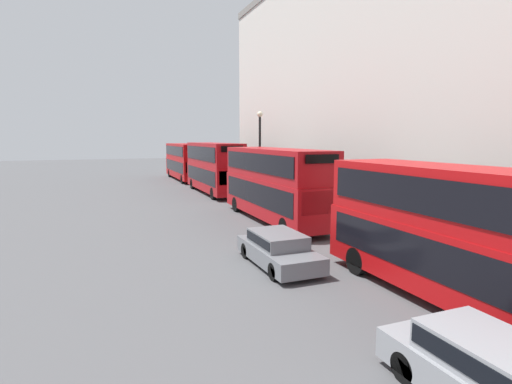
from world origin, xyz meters
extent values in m
cube|color=#B20C0F|center=(1.60, 6.22, 1.36)|extent=(2.55, 11.07, 2.02)
cube|color=#B20C0F|center=(1.60, 6.22, 3.25)|extent=(2.50, 10.84, 1.77)
cube|color=black|center=(1.60, 6.22, 1.60)|extent=(2.59, 10.18, 1.13)
cube|color=black|center=(1.60, 6.22, 3.34)|extent=(2.59, 10.18, 1.06)
cylinder|color=black|center=(0.48, 10.15, 0.50)|extent=(0.30, 1.00, 1.00)
cylinder|color=black|center=(2.73, 10.15, 0.50)|extent=(0.30, 1.00, 1.00)
cube|color=#A80F14|center=(1.60, 19.94, 1.47)|extent=(2.55, 10.78, 2.25)
cube|color=#A80F14|center=(1.60, 19.94, 3.48)|extent=(2.50, 10.57, 1.76)
cube|color=black|center=(1.60, 19.94, 1.74)|extent=(2.59, 9.92, 1.26)
cube|color=black|center=(1.60, 19.94, 3.57)|extent=(2.59, 9.92, 1.05)
cube|color=black|center=(1.60, 14.58, 1.92)|extent=(2.17, 0.06, 1.12)
cube|color=black|center=(1.60, 14.58, 4.00)|extent=(1.78, 0.06, 0.42)
cylinder|color=black|center=(0.48, 16.15, 0.50)|extent=(0.30, 1.00, 1.00)
cylinder|color=black|center=(2.73, 16.15, 0.50)|extent=(0.30, 1.00, 1.00)
cylinder|color=black|center=(0.48, 23.73, 0.50)|extent=(0.30, 1.00, 1.00)
cylinder|color=black|center=(2.73, 23.73, 0.50)|extent=(0.30, 1.00, 1.00)
cube|color=#A80F14|center=(1.60, 33.21, 1.45)|extent=(2.55, 10.66, 2.20)
cube|color=#A80F14|center=(1.60, 33.21, 3.54)|extent=(2.50, 10.45, 1.99)
cube|color=black|center=(1.60, 33.21, 1.71)|extent=(2.59, 9.81, 1.23)
cube|color=black|center=(1.60, 33.21, 3.64)|extent=(2.59, 9.81, 1.19)
cube|color=black|center=(1.60, 27.91, 1.89)|extent=(2.17, 0.06, 1.10)
cube|color=black|center=(1.60, 27.91, 4.14)|extent=(1.78, 0.06, 0.48)
cylinder|color=black|center=(0.48, 29.48, 0.50)|extent=(0.30, 1.00, 1.00)
cylinder|color=black|center=(2.73, 29.48, 0.50)|extent=(0.30, 1.00, 1.00)
cylinder|color=black|center=(0.48, 36.94, 0.50)|extent=(0.30, 1.00, 1.00)
cylinder|color=black|center=(2.73, 36.94, 0.50)|extent=(0.30, 1.00, 1.00)
cube|color=#B20C0F|center=(1.60, 45.91, 1.44)|extent=(2.55, 11.42, 2.18)
cube|color=#B20C0F|center=(1.60, 45.91, 3.42)|extent=(2.50, 11.19, 1.77)
cube|color=black|center=(1.60, 45.91, 1.70)|extent=(2.59, 10.51, 1.22)
cube|color=black|center=(1.60, 45.91, 3.50)|extent=(2.59, 10.51, 1.06)
cube|color=black|center=(1.60, 40.23, 1.88)|extent=(2.17, 0.06, 1.09)
cube|color=black|center=(1.60, 40.23, 3.95)|extent=(1.78, 0.06, 0.42)
cylinder|color=black|center=(0.48, 41.80, 0.50)|extent=(0.30, 1.00, 1.00)
cylinder|color=black|center=(2.73, 41.80, 0.50)|extent=(0.30, 1.00, 1.00)
cylinder|color=black|center=(0.48, 50.02, 0.50)|extent=(0.30, 1.00, 1.00)
cylinder|color=black|center=(2.73, 50.02, 0.50)|extent=(0.30, 1.00, 1.00)
cube|color=gray|center=(-1.80, 3.00, 1.14)|extent=(1.57, 2.42, 0.58)
cube|color=black|center=(-1.80, 3.00, 1.16)|extent=(1.60, 2.30, 0.37)
cylinder|color=black|center=(-2.58, 4.30, 0.32)|extent=(0.22, 0.64, 0.64)
cylinder|color=black|center=(-1.02, 4.30, 0.32)|extent=(0.22, 0.64, 0.64)
cube|color=slate|center=(-1.80, 12.09, 0.49)|extent=(1.88, 4.42, 0.62)
cube|color=slate|center=(-1.80, 12.20, 1.06)|extent=(1.66, 2.43, 0.52)
cube|color=black|center=(-1.80, 12.20, 1.08)|extent=(1.69, 2.31, 0.33)
cylinder|color=black|center=(-2.63, 10.68, 0.32)|extent=(0.22, 0.64, 0.64)
cylinder|color=black|center=(-0.97, 10.68, 0.32)|extent=(0.22, 0.64, 0.64)
cylinder|color=black|center=(-2.63, 13.51, 0.32)|extent=(0.22, 0.64, 0.64)
cylinder|color=black|center=(-0.97, 13.51, 0.32)|extent=(0.22, 0.64, 0.64)
cylinder|color=black|center=(3.52, 26.94, 3.28)|extent=(0.18, 0.18, 6.56)
sphere|color=beige|center=(3.52, 26.94, 6.78)|extent=(0.44, 0.44, 0.44)
cylinder|color=#26262D|center=(3.73, 32.76, 0.74)|extent=(0.36, 0.36, 1.48)
sphere|color=tan|center=(3.73, 32.76, 1.59)|extent=(0.22, 0.22, 0.22)
camera|label=1|loc=(-8.25, -1.62, 4.97)|focal=28.00mm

